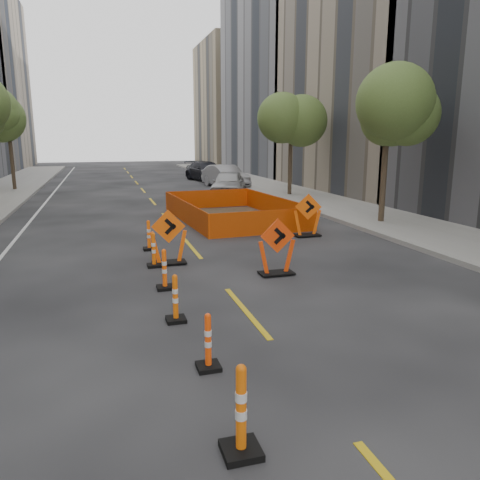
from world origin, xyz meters
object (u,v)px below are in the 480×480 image
object	(u,v)px
channelizer_2	(241,410)
parked_car_near	(228,184)
channelizer_3	(208,341)
parked_car_far	(206,171)
channelizer_6	(154,250)
chevron_sign_center	(277,247)
channelizer_7	(149,235)
channelizer_5	(164,269)
chevron_sign_right	(308,215)
channelizer_4	(175,298)
parked_car_mid	(225,176)
chevron_sign_left	(168,237)

from	to	relation	value
channelizer_2	parked_car_near	world-z (taller)	parked_car_near
channelizer_3	parked_car_far	distance (m)	33.21
channelizer_6	chevron_sign_center	size ratio (longest dim) A/B	0.65
channelizer_7	channelizer_6	bearing A→B (deg)	-92.02
channelizer_2	channelizer_5	xyz separation A→B (m)	(-0.04, 6.25, -0.06)
channelizer_6	channelizer_3	bearing A→B (deg)	-88.63
chevron_sign_right	parked_car_near	bearing A→B (deg)	113.13
channelizer_3	parked_car_near	distance (m)	22.09
channelizer_5	parked_car_far	world-z (taller)	parked_car_far
channelizer_2	channelizer_4	world-z (taller)	channelizer_2
chevron_sign_right	parked_car_mid	xyz separation A→B (m)	(1.58, 17.79, 0.02)
channelizer_3	channelizer_4	xyz separation A→B (m)	(-0.19, 2.08, 0.02)
chevron_sign_center	parked_car_near	world-z (taller)	parked_car_near
parked_car_near	parked_car_far	bearing A→B (deg)	105.75
channelizer_6	parked_car_near	bearing A→B (deg)	67.47
channelizer_7	parked_car_near	bearing A→B (deg)	64.54
channelizer_3	channelizer_6	world-z (taller)	channelizer_6
parked_car_near	chevron_sign_left	bearing A→B (deg)	-89.94
parked_car_near	channelizer_2	bearing A→B (deg)	-83.46
channelizer_3	chevron_sign_left	distance (m)	6.42
chevron_sign_center	channelizer_5	bearing A→B (deg)	-166.67
channelizer_3	chevron_sign_right	size ratio (longest dim) A/B	0.58
parked_car_far	parked_car_near	bearing A→B (deg)	-107.07
channelizer_3	channelizer_5	distance (m)	4.17
channelizer_7	parked_car_mid	bearing A→B (deg)	68.09
chevron_sign_right	parked_car_mid	size ratio (longest dim) A/B	0.32
channelizer_6	parked_car_near	distance (m)	16.23
chevron_sign_center	chevron_sign_left	bearing A→B (deg)	150.23
parked_car_mid	channelizer_7	bearing A→B (deg)	-123.54
channelizer_4	chevron_sign_left	bearing A→B (deg)	83.63
channelizer_5	parked_car_near	world-z (taller)	parked_car_near
channelizer_3	parked_car_mid	distance (m)	27.60
channelizer_2	chevron_sign_right	world-z (taller)	chevron_sign_right
channelizer_7	parked_car_near	world-z (taller)	parked_car_near
chevron_sign_left	channelizer_6	bearing A→B (deg)	-152.23
channelizer_7	parked_car_far	bearing A→B (deg)	73.29
channelizer_7	parked_car_far	xyz separation A→B (m)	(7.23, 24.09, 0.31)
channelizer_7	channelizer_2	bearing A→B (deg)	-90.06
channelizer_3	parked_car_far	xyz separation A→B (m)	(7.16, 32.43, 0.34)
channelizer_4	channelizer_6	size ratio (longest dim) A/B	0.98
chevron_sign_center	parked_car_far	xyz separation A→B (m)	(4.29, 27.89, 0.04)
channelizer_5	chevron_sign_right	xyz separation A→B (m)	(5.83, 4.67, 0.30)
channelizer_4	parked_car_near	world-z (taller)	parked_car_near
chevron_sign_left	parked_car_mid	distance (m)	21.39
channelizer_7	channelizer_5	bearing A→B (deg)	-90.65
chevron_sign_center	channelizer_2	bearing A→B (deg)	-107.82
channelizer_2	parked_car_near	bearing A→B (deg)	75.22
channelizer_6	chevron_sign_left	xyz separation A→B (m)	(0.45, 0.16, 0.30)
chevron_sign_left	parked_car_far	world-z (taller)	parked_car_far
channelizer_7	parked_car_far	distance (m)	25.16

